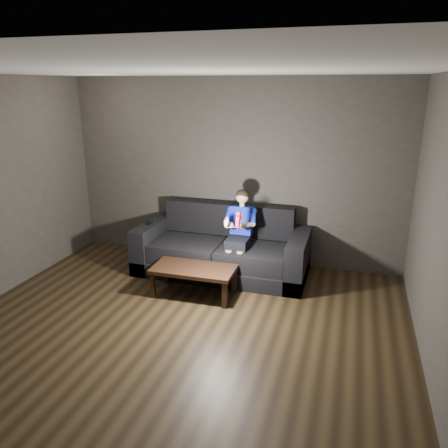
% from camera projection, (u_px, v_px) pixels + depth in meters
% --- Properties ---
extents(floor, '(5.00, 5.00, 0.00)m').
position_uv_depth(floor, '(167.00, 343.00, 4.55)').
color(floor, black).
rests_on(floor, ground).
extents(back_wall, '(5.00, 0.04, 2.70)m').
position_uv_depth(back_wall, '(233.00, 172.00, 6.42)').
color(back_wall, '#37322F').
rests_on(back_wall, ground).
extents(ceiling, '(5.00, 5.00, 0.02)m').
position_uv_depth(ceiling, '(155.00, 69.00, 3.73)').
color(ceiling, silver).
rests_on(ceiling, back_wall).
extents(sofa, '(2.40, 1.04, 0.93)m').
position_uv_depth(sofa, '(222.00, 252.00, 6.22)').
color(sofa, black).
rests_on(sofa, floor).
extents(child, '(0.44, 0.54, 1.07)m').
position_uv_depth(child, '(240.00, 225.00, 5.95)').
color(child, black).
rests_on(child, sofa).
extents(wii_remote_red, '(0.06, 0.08, 0.20)m').
position_uv_depth(wii_remote_red, '(238.00, 220.00, 5.48)').
color(wii_remote_red, red).
rests_on(wii_remote_red, child).
extents(nunchuk_white, '(0.08, 0.10, 0.15)m').
position_uv_depth(nunchuk_white, '(226.00, 222.00, 5.54)').
color(nunchuk_white, silver).
rests_on(nunchuk_white, child).
extents(wii_remote_black, '(0.04, 0.15, 0.03)m').
position_uv_depth(wii_remote_black, '(150.00, 223.00, 6.33)').
color(wii_remote_black, black).
rests_on(wii_remote_black, sofa).
extents(coffee_table, '(1.05, 0.54, 0.38)m').
position_uv_depth(coffee_table, '(194.00, 271.00, 5.51)').
color(coffee_table, black).
rests_on(coffee_table, floor).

